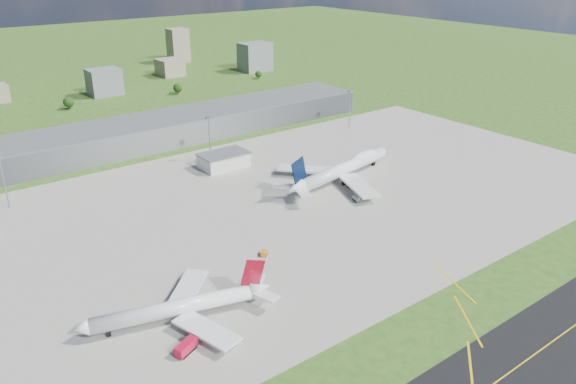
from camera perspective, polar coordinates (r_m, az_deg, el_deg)
ground at (r=357.46m, az=-12.04°, el=4.41°), size 1400.00×1400.00×0.00m
apron at (r=273.56m, az=0.00°, el=-1.00°), size 360.00×190.00×0.08m
terminal at (r=368.28m, az=-13.16°, el=6.09°), size 300.00×42.00×15.00m
ops_building at (r=318.46m, az=-6.54°, el=3.20°), size 26.00×16.00×8.00m
mast_west at (r=292.61m, az=-27.04°, el=1.73°), size 3.50×2.00×25.90m
mast_center at (r=326.53m, az=-8.01°, el=6.17°), size 3.50×2.00×25.90m
mast_east at (r=389.64m, az=6.33°, el=9.06°), size 3.50×2.00×25.90m
airliner_red_twin at (r=191.54m, az=-10.84°, el=-11.47°), size 63.65×48.66×17.75m
airliner_blue_quad at (r=300.08m, az=5.71°, el=2.39°), size 83.81×64.96×21.99m
fire_truck at (r=179.48m, az=-10.31°, el=-15.30°), size 8.50×5.95×3.54m
tug_yellow at (r=226.65m, az=-2.45°, el=-6.24°), size 4.25×4.23×1.88m
van_white_near at (r=276.18m, az=6.94°, el=-0.68°), size 2.90×4.81×2.32m
van_white_far at (r=321.03m, az=6.91°, el=2.82°), size 5.15×4.62×2.47m
bldg_c at (r=505.83m, az=-18.16°, el=10.57°), size 26.00×20.00×22.00m
bldg_ce at (r=572.41m, az=-11.90°, el=12.28°), size 22.00×24.00×16.00m
bldg_e at (r=584.54m, az=-3.37°, el=13.54°), size 30.00×22.00×28.00m
bldg_tall_e at (r=641.22m, az=-11.10°, el=14.39°), size 20.00×18.00×36.00m
tree_c at (r=467.41m, az=-21.41°, el=8.49°), size 8.10×8.10×9.90m
tree_e at (r=493.92m, az=-11.15°, el=10.34°), size 7.65×7.65×9.35m
tree_far_e at (r=546.74m, az=-3.02°, el=11.86°), size 6.30×6.30×7.70m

